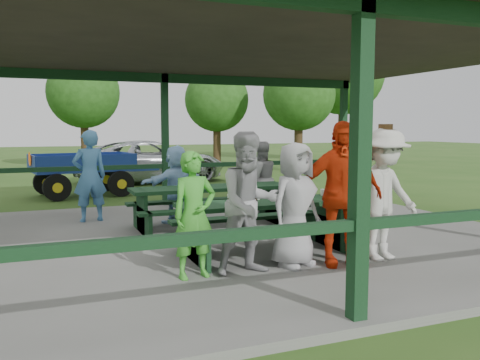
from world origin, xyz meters
name	(u,v)px	position (x,y,z in m)	size (l,w,h in m)	color
ground	(221,243)	(0.00, 0.00, 0.00)	(90.00, 90.00, 0.00)	#2C531A
concrete_slab	(221,240)	(0.00, 0.00, 0.05)	(10.00, 8.00, 0.10)	slate
pavilion_structure	(220,46)	(0.00, 0.00, 3.17)	(10.60, 8.60, 3.24)	black
picnic_table_near	(265,220)	(0.24, -1.20, 0.57)	(2.50, 1.39, 0.75)	black
picnic_table_far	(212,201)	(0.11, 0.80, 0.58)	(2.85, 1.39, 0.75)	black
table_setting	(267,198)	(0.30, -1.16, 0.88)	(2.45, 0.45, 0.10)	white
contestant_green	(194,215)	(-1.04, -1.97, 0.86)	(0.55, 0.36, 1.52)	green
contestant_grey_left	(250,203)	(-0.36, -2.06, 0.97)	(0.85, 0.66, 1.75)	#9A9A9D
contestant_grey_mid	(295,205)	(0.31, -1.97, 0.90)	(0.78, 0.51, 1.61)	#969699
contestant_red	(340,194)	(0.88, -2.12, 1.04)	(1.10, 0.46, 1.88)	red
contestant_white_fedora	(384,194)	(1.57, -2.12, 1.00)	(1.23, 0.80, 1.84)	beige
spectator_lblue	(176,184)	(-0.33, 1.56, 0.83)	(1.36, 0.43, 1.46)	#99C5EC
spectator_blue	(90,176)	(-1.84, 2.28, 0.97)	(0.64, 0.42, 1.75)	teal
spectator_grey	(261,179)	(1.42, 1.59, 0.86)	(0.73, 0.57, 1.51)	gray
pickup_truck	(151,161)	(0.90, 9.69, 0.72)	(2.39, 5.17, 1.44)	silver
farm_trailer	(83,173)	(-1.59, 6.84, 0.62)	(3.63, 1.93, 1.26)	navy
tree_left	(83,93)	(-0.69, 16.68, 3.45)	(3.26, 3.26, 5.10)	black
tree_mid	(217,100)	(5.10, 14.81, 3.13)	(2.96, 2.96, 4.63)	black
tree_right	(299,95)	(7.70, 11.64, 3.25)	(3.08, 3.08, 4.82)	black
tree_far_right	(342,73)	(12.82, 16.22, 4.82)	(4.55, 4.55, 7.11)	black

